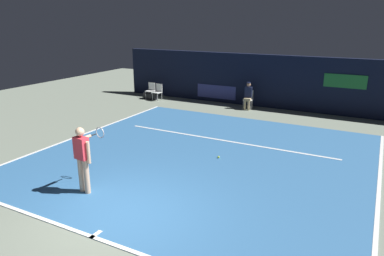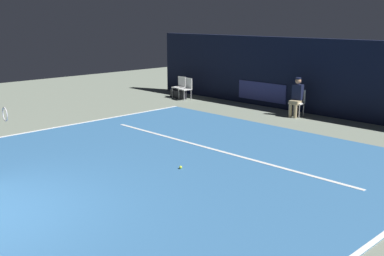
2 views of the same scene
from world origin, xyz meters
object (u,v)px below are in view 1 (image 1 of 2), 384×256
at_px(courtside_chair_near, 151,90).
at_px(courtside_chair_far, 158,91).
at_px(tennis_player, 83,156).
at_px(line_judge_on_chair, 248,95).
at_px(equipment_bag, 150,96).
at_px(tennis_ball, 219,157).

distance_m(courtside_chair_near, courtside_chair_far, 0.58).
bearing_deg(courtside_chair_near, tennis_player, -64.18).
bearing_deg(courtside_chair_near, courtside_chair_far, -14.54).
distance_m(line_judge_on_chair, equipment_bag, 5.58).
bearing_deg(equipment_bag, tennis_ball, -29.54).
distance_m(tennis_player, courtside_chair_near, 11.27).
distance_m(line_judge_on_chair, courtside_chair_near, 5.57).
relative_size(courtside_chair_near, courtside_chair_far, 1.00).
relative_size(tennis_player, courtside_chair_near, 1.97).
xyz_separation_m(tennis_player, tennis_ball, (2.06, 3.69, -0.94)).
bearing_deg(tennis_player, equipment_bag, 115.97).
bearing_deg(courtside_chair_near, line_judge_on_chair, 2.37).
relative_size(tennis_player, tennis_ball, 25.44).
bearing_deg(tennis_player, line_judge_on_chair, 86.36).
distance_m(tennis_player, line_judge_on_chair, 10.39).
height_order(line_judge_on_chair, equipment_bag, line_judge_on_chair).
bearing_deg(courtside_chair_far, tennis_ball, -44.52).
relative_size(line_judge_on_chair, tennis_ball, 19.41).
height_order(line_judge_on_chair, courtside_chair_far, line_judge_on_chair).
relative_size(courtside_chair_near, tennis_ball, 12.94).
xyz_separation_m(courtside_chair_near, tennis_ball, (6.96, -6.44, -0.46)).
bearing_deg(equipment_bag, line_judge_on_chair, 16.20).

